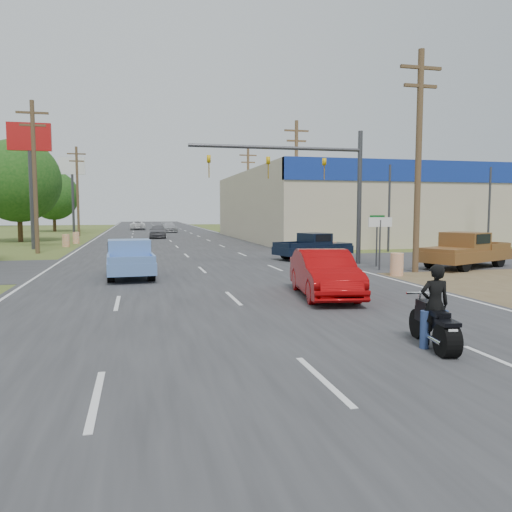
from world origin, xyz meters
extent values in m
plane|color=#465321|center=(0.00, 0.00, 0.00)|extent=(200.00, 200.00, 0.00)
cube|color=#2D2D30|center=(0.00, 40.00, 0.01)|extent=(15.00, 180.00, 0.02)
cube|color=#2D2D30|center=(0.00, 18.00, 0.01)|extent=(120.00, 10.00, 0.02)
cube|color=brown|center=(11.00, 10.00, 0.01)|extent=(8.00, 18.00, 0.01)
cube|color=#B7A88C|center=(32.00, 40.00, 3.30)|extent=(50.00, 28.00, 6.60)
cylinder|color=#4C3823|center=(9.50, 13.00, 5.00)|extent=(0.28, 0.28, 10.00)
cube|color=#4C3823|center=(9.50, 13.00, 9.20)|extent=(2.00, 0.14, 0.14)
cube|color=#4C3823|center=(9.50, 13.00, 8.40)|extent=(1.60, 0.14, 0.14)
cylinder|color=#4C3823|center=(9.50, 31.00, 5.00)|extent=(0.28, 0.28, 10.00)
cube|color=#4C3823|center=(9.50, 31.00, 9.20)|extent=(2.00, 0.14, 0.14)
cube|color=#4C3823|center=(9.50, 31.00, 8.40)|extent=(1.60, 0.14, 0.14)
cylinder|color=#4C3823|center=(9.50, 49.00, 5.00)|extent=(0.28, 0.28, 10.00)
cube|color=#4C3823|center=(9.50, 49.00, 9.20)|extent=(2.00, 0.14, 0.14)
cube|color=#4C3823|center=(9.50, 49.00, 8.40)|extent=(1.60, 0.14, 0.14)
cylinder|color=#4C3823|center=(-9.50, 28.00, 5.00)|extent=(0.28, 0.28, 10.00)
cube|color=#4C3823|center=(-9.50, 28.00, 9.20)|extent=(2.00, 0.14, 0.14)
cube|color=#4C3823|center=(-9.50, 28.00, 8.40)|extent=(1.60, 0.14, 0.14)
cylinder|color=#4C3823|center=(-9.50, 52.00, 5.00)|extent=(0.28, 0.28, 10.00)
cube|color=#4C3823|center=(-9.50, 52.00, 9.20)|extent=(2.00, 0.14, 0.14)
cube|color=#4C3823|center=(-9.50, 52.00, 8.40)|extent=(1.60, 0.14, 0.14)
cylinder|color=#422D19|center=(-13.50, 42.00, 1.62)|extent=(0.44, 0.44, 3.24)
sphere|color=#174413|center=(-13.50, 42.00, 5.58)|extent=(7.56, 7.56, 7.56)
cylinder|color=#422D19|center=(-14.20, 66.00, 1.44)|extent=(0.44, 0.44, 2.88)
sphere|color=#174413|center=(-14.20, 66.00, 4.96)|extent=(6.72, 6.72, 6.72)
cylinder|color=#422D19|center=(55.00, 70.00, 1.80)|extent=(0.44, 0.44, 3.60)
sphere|color=#174413|center=(55.00, 70.00, 6.20)|extent=(8.40, 8.40, 8.40)
cylinder|color=#422D19|center=(30.00, 95.00, 1.71)|extent=(0.44, 0.44, 3.42)
sphere|color=#174413|center=(30.00, 95.00, 5.89)|extent=(7.98, 7.98, 7.98)
cylinder|color=orange|center=(8.00, 12.00, 0.50)|extent=(0.56, 0.56, 1.00)
cylinder|color=orange|center=(8.40, 20.50, 0.50)|extent=(0.56, 0.56, 1.00)
cylinder|color=orange|center=(-8.50, 34.00, 0.50)|extent=(0.56, 0.56, 1.00)
cylinder|color=orange|center=(-8.20, 38.00, 0.50)|extent=(0.56, 0.56, 1.00)
cylinder|color=#3F3F44|center=(-10.50, 32.00, 4.50)|extent=(0.30, 0.30, 9.00)
cube|color=#B21414|center=(-10.50, 32.00, 8.20)|extent=(3.00, 0.35, 2.00)
cylinder|color=#3F3F44|center=(-10.50, 56.00, 4.50)|extent=(0.30, 0.30, 9.00)
cube|color=white|center=(-10.50, 56.00, 8.20)|extent=(3.00, 0.35, 2.00)
cylinder|color=#3F3F44|center=(8.20, 14.00, 1.20)|extent=(0.08, 0.08, 2.40)
cube|color=white|center=(8.20, 14.00, 2.30)|extent=(1.20, 0.05, 0.45)
cylinder|color=#3F3F44|center=(8.80, 15.50, 1.20)|extent=(0.08, 0.08, 2.40)
cube|color=#0C591E|center=(8.80, 15.50, 2.50)|extent=(0.80, 0.04, 0.22)
cylinder|color=#3F3F44|center=(8.50, 17.00, 3.50)|extent=(0.24, 0.24, 7.00)
cylinder|color=#3F3F44|center=(4.00, 17.00, 6.00)|extent=(9.00, 0.18, 0.18)
imported|color=gold|center=(6.50, 17.00, 5.55)|extent=(0.18, 0.40, 1.10)
imported|color=gold|center=(3.50, 17.00, 5.55)|extent=(0.18, 0.40, 1.10)
imported|color=gold|center=(0.50, 17.00, 5.55)|extent=(0.18, 0.40, 1.10)
imported|color=#9A0708|center=(2.98, 7.65, 0.77)|extent=(2.27, 4.83, 1.53)
cylinder|color=black|center=(2.81, 0.71, 0.33)|extent=(0.42, 0.70, 0.66)
cylinder|color=black|center=(3.03, 2.14, 0.33)|extent=(0.22, 0.67, 0.66)
cube|color=black|center=(2.92, 1.45, 0.62)|extent=(0.40, 1.22, 0.30)
cube|color=black|center=(2.96, 1.70, 0.82)|extent=(0.34, 0.58, 0.22)
cube|color=black|center=(2.88, 1.16, 0.78)|extent=(0.38, 0.59, 0.10)
cylinder|color=white|center=(3.01, 1.99, 1.05)|extent=(0.65, 0.15, 0.05)
cube|color=white|center=(2.78, 0.49, 0.55)|extent=(0.18, 0.05, 0.12)
imported|color=black|center=(2.90, 1.30, 0.83)|extent=(0.66, 0.48, 1.65)
cylinder|color=black|center=(-4.18, 15.58, 0.37)|extent=(0.32, 0.76, 0.75)
cylinder|color=black|center=(-2.62, 15.67, 0.37)|extent=(0.32, 0.76, 0.75)
cylinder|color=black|center=(-4.02, 12.67, 0.37)|extent=(0.32, 0.76, 0.75)
cylinder|color=black|center=(-2.46, 12.76, 0.37)|extent=(0.32, 0.76, 0.75)
cube|color=#648FD7|center=(-3.32, 14.17, 0.58)|extent=(2.13, 4.94, 0.48)
cube|color=#648FD7|center=(-3.40, 15.62, 0.89)|extent=(1.87, 1.94, 0.17)
cube|color=#648FD7|center=(-3.33, 14.27, 1.21)|extent=(1.79, 1.55, 0.79)
cube|color=black|center=(-3.33, 14.27, 1.35)|extent=(1.81, 1.26, 0.42)
cube|color=#648FD7|center=(-3.19, 11.80, 0.95)|extent=(1.72, 0.17, 0.28)
cylinder|color=black|center=(8.10, 21.04, 0.36)|extent=(0.76, 0.47, 0.71)
cylinder|color=black|center=(8.55, 19.62, 0.36)|extent=(0.76, 0.47, 0.71)
cylinder|color=black|center=(5.45, 20.20, 0.36)|extent=(0.76, 0.47, 0.71)
cylinder|color=black|center=(5.90, 18.77, 0.36)|extent=(0.76, 0.47, 0.71)
cube|color=black|center=(7.00, 19.91, 0.55)|extent=(4.96, 3.11, 0.46)
cube|color=black|center=(8.33, 20.33, 0.85)|extent=(2.19, 2.15, 0.16)
cube|color=black|center=(7.09, 19.94, 1.16)|extent=(1.82, 1.99, 0.76)
cube|color=black|center=(7.09, 19.94, 1.29)|extent=(1.57, 1.94, 0.40)
cube|color=black|center=(4.84, 19.22, 0.91)|extent=(0.57, 1.58, 0.27)
cylinder|color=black|center=(11.74, 12.55, 0.41)|extent=(0.88, 0.62, 0.82)
cylinder|color=black|center=(11.03, 14.13, 0.41)|extent=(0.88, 0.62, 0.82)
cylinder|color=black|center=(14.67, 13.87, 0.41)|extent=(0.88, 0.62, 0.82)
cylinder|color=black|center=(13.96, 15.45, 0.41)|extent=(0.88, 0.62, 0.82)
cube|color=brown|center=(12.85, 14.00, 0.64)|extent=(5.72, 4.07, 0.53)
cube|color=brown|center=(11.39, 13.34, 0.98)|extent=(2.66, 2.62, 0.19)
cube|color=brown|center=(12.75, 13.96, 1.34)|extent=(2.24, 2.38, 0.87)
cube|color=black|center=(12.75, 13.96, 1.49)|extent=(1.96, 2.29, 0.46)
cube|color=brown|center=(15.24, 15.08, 1.05)|extent=(0.85, 1.76, 0.31)
imported|color=slate|center=(-0.95, 45.50, 0.73)|extent=(1.95, 4.37, 1.46)
imported|color=#AFB0B4|center=(0.97, 59.49, 0.67)|extent=(2.37, 4.80, 1.34)
imported|color=white|center=(-3.00, 69.95, 0.67)|extent=(2.23, 4.83, 1.34)
camera|label=1|loc=(-2.93, -7.58, 2.81)|focal=35.00mm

